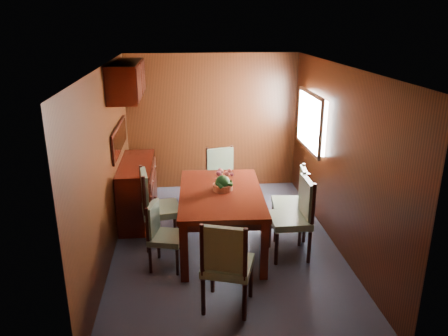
{
  "coord_description": "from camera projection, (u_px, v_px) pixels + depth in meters",
  "views": [
    {
      "loc": [
        -0.54,
        -5.31,
        2.95
      ],
      "look_at": [
        0.0,
        0.19,
        1.05
      ],
      "focal_mm": 35.0,
      "sensor_mm": 36.0,
      "label": 1
    }
  ],
  "objects": [
    {
      "name": "ground",
      "position": [
        225.0,
        244.0,
        6.01
      ],
      "size": [
        4.5,
        4.5,
        0.0
      ],
      "primitive_type": "plane",
      "color": "#343747",
      "rests_on": "ground"
    },
    {
      "name": "room_shell",
      "position": [
        215.0,
        123.0,
        5.78
      ],
      "size": [
        3.06,
        4.52,
        2.41
      ],
      "color": "black",
      "rests_on": "ground"
    },
    {
      "name": "sideboard",
      "position": [
        138.0,
        190.0,
        6.69
      ],
      "size": [
        0.48,
        1.4,
        0.9
      ],
      "primitive_type": "cube",
      "color": "#320C06",
      "rests_on": "ground"
    },
    {
      "name": "dining_table",
      "position": [
        221.0,
        200.0,
        5.74
      ],
      "size": [
        1.15,
        1.77,
        0.81
      ],
      "rotation": [
        0.0,
        0.0,
        -0.04
      ],
      "color": "#320C06",
      "rests_on": "ground"
    },
    {
      "name": "chair_left_near",
      "position": [
        161.0,
        232.0,
        5.34
      ],
      "size": [
        0.48,
        0.49,
        0.86
      ],
      "rotation": [
        0.0,
        0.0,
        -1.81
      ],
      "color": "black",
      "rests_on": "ground"
    },
    {
      "name": "chair_left_far",
      "position": [
        154.0,
        203.0,
        5.85
      ],
      "size": [
        0.56,
        0.58,
        1.08
      ],
      "rotation": [
        0.0,
        0.0,
        -1.42
      ],
      "color": "black",
      "rests_on": "ground"
    },
    {
      "name": "chair_right_near",
      "position": [
        296.0,
        213.0,
        5.57
      ],
      "size": [
        0.49,
        0.51,
        1.08
      ],
      "rotation": [
        0.0,
        0.0,
        1.57
      ],
      "color": "black",
      "rests_on": "ground"
    },
    {
      "name": "chair_right_far",
      "position": [
        295.0,
        199.0,
        6.1
      ],
      "size": [
        0.51,
        0.53,
        1.01
      ],
      "rotation": [
        0.0,
        0.0,
        1.45
      ],
      "color": "black",
      "rests_on": "ground"
    },
    {
      "name": "chair_head",
      "position": [
        226.0,
        262.0,
        4.48
      ],
      "size": [
        0.62,
        0.61,
        1.05
      ],
      "rotation": [
        0.0,
        0.0,
        -0.31
      ],
      "color": "black",
      "rests_on": "ground"
    },
    {
      "name": "chair_foot",
      "position": [
        222.0,
        176.0,
        6.97
      ],
      "size": [
        0.58,
        0.56,
        1.02
      ],
      "rotation": [
        0.0,
        0.0,
        3.39
      ],
      "color": "black",
      "rests_on": "ground"
    },
    {
      "name": "flower_centerpiece",
      "position": [
        223.0,
        180.0,
        5.71
      ],
      "size": [
        0.28,
        0.28,
        0.28
      ],
      "color": "#AE5535",
      "rests_on": "dining_table"
    }
  ]
}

